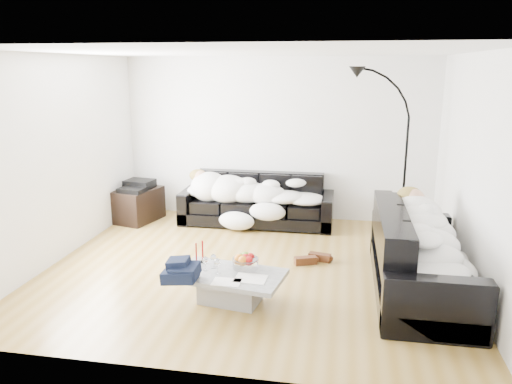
% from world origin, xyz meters
% --- Properties ---
extents(ground, '(5.00, 5.00, 0.00)m').
position_xyz_m(ground, '(0.00, 0.00, 0.00)').
color(ground, olive).
rests_on(ground, ground).
extents(wall_back, '(5.00, 0.02, 2.60)m').
position_xyz_m(wall_back, '(0.00, 2.25, 1.30)').
color(wall_back, silver).
rests_on(wall_back, ground).
extents(wall_left, '(0.02, 4.50, 2.60)m').
position_xyz_m(wall_left, '(-2.50, 0.00, 1.30)').
color(wall_left, silver).
rests_on(wall_left, ground).
extents(wall_right, '(0.02, 4.50, 2.60)m').
position_xyz_m(wall_right, '(2.50, 0.00, 1.30)').
color(wall_right, silver).
rests_on(wall_right, ground).
extents(ceiling, '(5.00, 5.00, 0.00)m').
position_xyz_m(ceiling, '(0.00, 0.00, 2.60)').
color(ceiling, white).
rests_on(ceiling, ground).
extents(sofa_back, '(2.40, 0.83, 0.78)m').
position_xyz_m(sofa_back, '(-0.26, 1.79, 0.39)').
color(sofa_back, black).
rests_on(sofa_back, ground).
extents(sofa_right, '(0.97, 2.27, 0.92)m').
position_xyz_m(sofa_right, '(1.96, -0.33, 0.46)').
color(sofa_right, black).
rests_on(sofa_right, ground).
extents(sleeper_back, '(2.03, 0.70, 0.41)m').
position_xyz_m(sleeper_back, '(-0.26, 1.74, 0.62)').
color(sleeper_back, white).
rests_on(sleeper_back, sofa_back).
extents(sleeper_right, '(0.82, 1.94, 0.47)m').
position_xyz_m(sleeper_right, '(1.96, -0.33, 0.66)').
color(sleeper_right, white).
rests_on(sleeper_right, sofa_right).
extents(teal_cushion, '(0.42, 0.38, 0.20)m').
position_xyz_m(teal_cushion, '(1.90, 0.37, 0.72)').
color(teal_cushion, '#0C5550').
rests_on(teal_cushion, sofa_right).
extents(coffee_table, '(1.21, 0.82, 0.33)m').
position_xyz_m(coffee_table, '(-0.05, -0.96, 0.16)').
color(coffee_table, '#939699').
rests_on(coffee_table, ground).
extents(fruit_bowl, '(0.36, 0.36, 0.17)m').
position_xyz_m(fruit_bowl, '(0.08, -0.79, 0.41)').
color(fruit_bowl, white).
rests_on(fruit_bowl, coffee_table).
extents(wine_glass_a, '(0.07, 0.07, 0.15)m').
position_xyz_m(wine_glass_a, '(-0.26, -0.85, 0.40)').
color(wine_glass_a, white).
rests_on(wine_glass_a, coffee_table).
extents(wine_glass_b, '(0.07, 0.07, 0.15)m').
position_xyz_m(wine_glass_b, '(-0.32, -0.93, 0.40)').
color(wine_glass_b, white).
rests_on(wine_glass_b, coffee_table).
extents(wine_glass_c, '(0.07, 0.07, 0.17)m').
position_xyz_m(wine_glass_c, '(-0.18, -0.99, 0.41)').
color(wine_glass_c, white).
rests_on(wine_glass_c, coffee_table).
extents(candle_left, '(0.04, 0.04, 0.23)m').
position_xyz_m(candle_left, '(-0.48, -0.75, 0.44)').
color(candle_left, maroon).
rests_on(candle_left, coffee_table).
extents(candle_right, '(0.06, 0.06, 0.25)m').
position_xyz_m(candle_right, '(-0.41, -0.73, 0.45)').
color(candle_right, maroon).
rests_on(candle_right, coffee_table).
extents(newspaper_a, '(0.33, 0.26, 0.01)m').
position_xyz_m(newspaper_a, '(0.19, -1.06, 0.33)').
color(newspaper_a, silver).
rests_on(newspaper_a, coffee_table).
extents(newspaper_b, '(0.29, 0.21, 0.01)m').
position_xyz_m(newspaper_b, '(-0.03, -1.19, 0.33)').
color(newspaper_b, silver).
rests_on(newspaper_b, coffee_table).
extents(navy_jacket, '(0.43, 0.38, 0.18)m').
position_xyz_m(navy_jacket, '(-0.49, -1.21, 0.50)').
color(navy_jacket, black).
rests_on(navy_jacket, coffee_table).
extents(shoes, '(0.53, 0.43, 0.11)m').
position_xyz_m(shoes, '(0.73, 0.30, 0.05)').
color(shoes, '#472311').
rests_on(shoes, ground).
extents(av_cabinet, '(0.70, 0.87, 0.53)m').
position_xyz_m(av_cabinet, '(-2.18, 1.62, 0.26)').
color(av_cabinet, black).
rests_on(av_cabinet, ground).
extents(stereo, '(0.48, 0.40, 0.13)m').
position_xyz_m(stereo, '(-2.18, 1.62, 0.59)').
color(stereo, black).
rests_on(stereo, av_cabinet).
extents(floor_lamp, '(0.84, 0.60, 2.15)m').
position_xyz_m(floor_lamp, '(1.94, 1.55, 1.08)').
color(floor_lamp, black).
rests_on(floor_lamp, ground).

